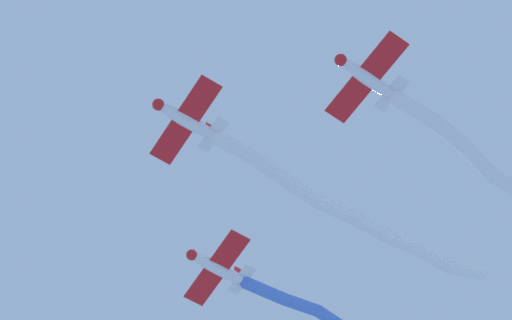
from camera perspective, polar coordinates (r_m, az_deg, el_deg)
airplane_lead at (r=55.29m, az=-4.12°, el=2.35°), size 4.56×6.00×1.48m
smoke_trail_lead at (r=59.30m, az=5.77°, el=-3.25°), size 19.95×5.43×2.45m
airplane_left_wing at (r=54.40m, az=6.51°, el=4.84°), size 4.53×6.00×1.48m
smoke_trail_left_wing at (r=59.72m, az=14.57°, el=-1.54°), size 19.72×2.10×2.08m
airplane_right_wing at (r=60.68m, az=-2.30°, el=-6.33°), size 4.57×6.00×1.48m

